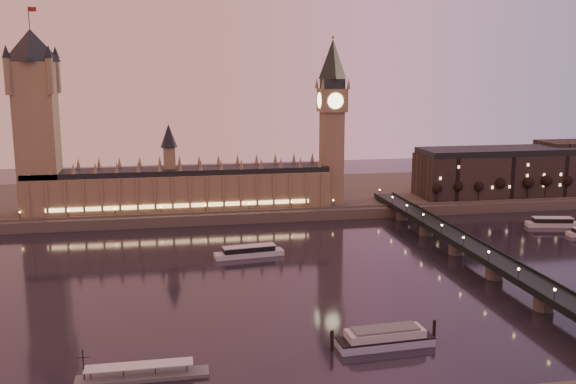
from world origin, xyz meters
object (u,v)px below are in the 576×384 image
Objects in this scene: cruise_boat_b at (552,222)px; pontoon_pier at (142,375)px; moored_barge at (385,338)px; cruise_boat_a at (249,252)px.

pontoon_pier reaches higher than cruise_boat_b.
pontoon_pier is at bearing -177.13° from moored_barge.
moored_barge is 0.96× the size of pontoon_pier.
moored_barge reaches higher than cruise_boat_a.
pontoon_pier is (-46.72, -118.94, -1.27)m from cruise_boat_a.
cruise_boat_a is at bearing -159.22° from cruise_boat_b.
moored_barge is 78.63m from pontoon_pier.
cruise_boat_b is 203.75m from moored_barge.
moored_barge is (-149.40, -138.54, 0.49)m from cruise_boat_b.
pontoon_pier reaches higher than moored_barge.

